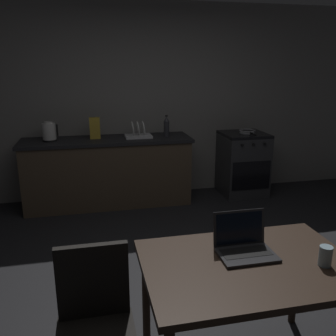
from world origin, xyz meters
name	(u,v)px	position (x,y,z in m)	size (l,w,h in m)	color
ground_plane	(197,288)	(0.00, 0.00, 0.00)	(12.00, 12.00, 0.00)	black
back_wall	(168,102)	(0.30, 2.47, 1.30)	(6.40, 0.10, 2.59)	gray
kitchen_counter	(108,171)	(-0.58, 2.12, 0.44)	(2.16, 0.64, 0.88)	#4C3D2D
stove_oven	(243,164)	(1.31, 2.12, 0.44)	(0.60, 0.62, 0.88)	#2D2D30
dining_table	(249,275)	(0.03, -0.87, 0.66)	(1.18, 0.80, 0.74)	#332319
chair	(95,321)	(-0.82, -0.89, 0.52)	(0.40, 0.40, 0.90)	black
laptop	(244,246)	(0.04, -0.77, 0.78)	(0.32, 0.25, 0.23)	#232326
electric_kettle	(49,132)	(-1.27, 2.12, 0.99)	(0.19, 0.17, 0.24)	black
bottle	(166,127)	(0.19, 2.07, 1.01)	(0.07, 0.07, 0.29)	#2D2D33
frying_pan	(247,131)	(1.34, 2.09, 0.90)	(0.23, 0.40, 0.05)	gray
drinking_glass	(325,256)	(0.41, -0.99, 0.79)	(0.07, 0.07, 0.11)	#99B7C6
cereal_box	(95,128)	(-0.72, 2.14, 1.02)	(0.13, 0.05, 0.27)	gold
dish_rack	(138,134)	(-0.17, 2.12, 0.93)	(0.34, 0.26, 0.21)	silver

